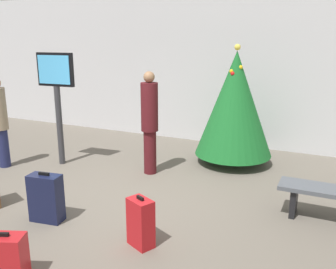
{
  "coord_description": "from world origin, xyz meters",
  "views": [
    {
      "loc": [
        3.08,
        -4.45,
        2.51
      ],
      "look_at": [
        0.5,
        1.07,
        0.9
      ],
      "focal_mm": 39.84,
      "sensor_mm": 36.0,
      "label": 1
    }
  ],
  "objects_px": {
    "flight_info_kiosk": "(57,89)",
    "suitcase_0": "(46,198)",
    "suitcase_2": "(4,258)",
    "holiday_tree": "(235,104)",
    "traveller_1": "(150,120)",
    "suitcase_1": "(141,223)",
    "traveller_0": "(0,120)"
  },
  "relations": [
    {
      "from": "flight_info_kiosk",
      "to": "traveller_0",
      "type": "relative_size",
      "value": 1.26
    },
    {
      "from": "suitcase_2",
      "to": "suitcase_1",
      "type": "bearing_deg",
      "value": 50.76
    },
    {
      "from": "suitcase_1",
      "to": "suitcase_2",
      "type": "bearing_deg",
      "value": -129.24
    },
    {
      "from": "suitcase_1",
      "to": "flight_info_kiosk",
      "type": "bearing_deg",
      "value": 145.67
    },
    {
      "from": "holiday_tree",
      "to": "suitcase_2",
      "type": "relative_size",
      "value": 4.29
    },
    {
      "from": "traveller_0",
      "to": "traveller_1",
      "type": "height_order",
      "value": "traveller_1"
    },
    {
      "from": "traveller_0",
      "to": "suitcase_0",
      "type": "distance_m",
      "value": 2.79
    },
    {
      "from": "suitcase_2",
      "to": "holiday_tree",
      "type": "bearing_deg",
      "value": 76.35
    },
    {
      "from": "holiday_tree",
      "to": "traveller_0",
      "type": "bearing_deg",
      "value": -152.1
    },
    {
      "from": "traveller_1",
      "to": "holiday_tree",
      "type": "bearing_deg",
      "value": 44.44
    },
    {
      "from": "traveller_0",
      "to": "traveller_1",
      "type": "xyz_separation_m",
      "value": [
        2.78,
        0.91,
        0.08
      ]
    },
    {
      "from": "flight_info_kiosk",
      "to": "suitcase_2",
      "type": "relative_size",
      "value": 4.01
    },
    {
      "from": "flight_info_kiosk",
      "to": "suitcase_0",
      "type": "bearing_deg",
      "value": -54.12
    },
    {
      "from": "holiday_tree",
      "to": "traveller_1",
      "type": "bearing_deg",
      "value": -135.56
    },
    {
      "from": "flight_info_kiosk",
      "to": "suitcase_1",
      "type": "xyz_separation_m",
      "value": [
        2.96,
        -2.02,
        -1.21
      ]
    },
    {
      "from": "traveller_1",
      "to": "suitcase_0",
      "type": "distance_m",
      "value": 2.42
    },
    {
      "from": "suitcase_2",
      "to": "flight_info_kiosk",
      "type": "bearing_deg",
      "value": 121.72
    },
    {
      "from": "traveller_1",
      "to": "suitcase_2",
      "type": "height_order",
      "value": "traveller_1"
    },
    {
      "from": "flight_info_kiosk",
      "to": "traveller_0",
      "type": "xyz_separation_m",
      "value": [
        -0.9,
        -0.62,
        -0.58
      ]
    },
    {
      "from": "holiday_tree",
      "to": "suitcase_0",
      "type": "bearing_deg",
      "value": -115.55
    },
    {
      "from": "traveller_0",
      "to": "suitcase_0",
      "type": "relative_size",
      "value": 2.45
    },
    {
      "from": "traveller_0",
      "to": "suitcase_2",
      "type": "bearing_deg",
      "value": -41.87
    },
    {
      "from": "traveller_0",
      "to": "suitcase_1",
      "type": "xyz_separation_m",
      "value": [
        3.86,
        -1.39,
        -0.63
      ]
    },
    {
      "from": "suitcase_0",
      "to": "suitcase_1",
      "type": "relative_size",
      "value": 1.09
    },
    {
      "from": "holiday_tree",
      "to": "flight_info_kiosk",
      "type": "relative_size",
      "value": 1.07
    },
    {
      "from": "flight_info_kiosk",
      "to": "traveller_0",
      "type": "distance_m",
      "value": 1.24
    },
    {
      "from": "suitcase_0",
      "to": "suitcase_2",
      "type": "height_order",
      "value": "suitcase_0"
    },
    {
      "from": "holiday_tree",
      "to": "suitcase_0",
      "type": "xyz_separation_m",
      "value": [
        -1.68,
        -3.51,
        -0.88
      ]
    },
    {
      "from": "traveller_1",
      "to": "suitcase_1",
      "type": "relative_size",
      "value": 2.92
    },
    {
      "from": "traveller_1",
      "to": "suitcase_1",
      "type": "xyz_separation_m",
      "value": [
        1.08,
        -2.3,
        -0.71
      ]
    },
    {
      "from": "flight_info_kiosk",
      "to": "traveller_0",
      "type": "height_order",
      "value": "flight_info_kiosk"
    },
    {
      "from": "suitcase_1",
      "to": "traveller_0",
      "type": "bearing_deg",
      "value": 160.12
    }
  ]
}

